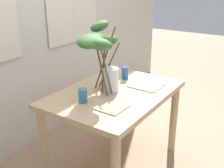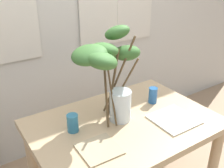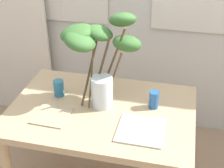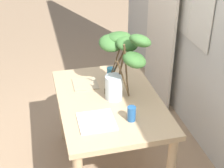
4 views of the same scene
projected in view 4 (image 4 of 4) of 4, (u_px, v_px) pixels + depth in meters
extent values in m
plane|color=#9E7F60|center=(110.00, 167.00, 3.19)|extent=(14.00, 14.00, 0.00)
cube|color=silver|center=(162.00, 1.00, 3.73)|extent=(0.81, 0.03, 2.40)
cube|color=tan|center=(109.00, 101.00, 2.82)|extent=(1.20, 0.83, 0.05)
cylinder|color=tan|center=(62.00, 109.00, 3.39)|extent=(0.07, 0.07, 0.72)
cylinder|color=tan|center=(131.00, 100.00, 3.54)|extent=(0.07, 0.07, 0.72)
cylinder|color=silver|center=(114.00, 87.00, 2.77)|extent=(0.14, 0.14, 0.21)
cylinder|color=silver|center=(114.00, 94.00, 2.80)|extent=(0.13, 0.13, 0.07)
cylinder|color=brown|center=(120.00, 71.00, 2.73)|extent=(0.14, 0.06, 0.46)
ellipsoid|color=#38662D|center=(127.00, 44.00, 2.65)|extent=(0.24, 0.23, 0.13)
cylinder|color=brown|center=(112.00, 70.00, 2.76)|extent=(0.02, 0.15, 0.43)
ellipsoid|color=#38662D|center=(111.00, 43.00, 2.71)|extent=(0.23, 0.21, 0.15)
cylinder|color=brown|center=(126.00, 70.00, 2.66)|extent=(0.20, 0.11, 0.53)
ellipsoid|color=#38662D|center=(140.00, 41.00, 2.51)|extent=(0.24, 0.24, 0.17)
cylinder|color=brown|center=(116.00, 68.00, 2.78)|extent=(0.10, 0.19, 0.46)
ellipsoid|color=#38662D|center=(118.00, 38.00, 2.75)|extent=(0.30, 0.29, 0.15)
cylinder|color=brown|center=(124.00, 79.00, 2.67)|extent=(0.14, 0.15, 0.40)
ellipsoid|color=#38662D|center=(134.00, 60.00, 2.53)|extent=(0.27, 0.28, 0.17)
cylinder|color=teal|center=(111.00, 74.00, 3.07)|extent=(0.07, 0.07, 0.11)
cylinder|color=#235693|center=(131.00, 114.00, 2.52)|extent=(0.06, 0.06, 0.12)
cube|color=tan|center=(85.00, 84.00, 3.01)|extent=(0.22, 0.22, 0.01)
cube|color=silver|center=(96.00, 121.00, 2.53)|extent=(0.28, 0.28, 0.01)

